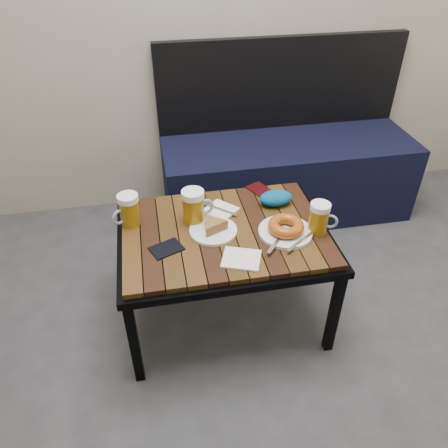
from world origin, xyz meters
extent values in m
cube|color=black|center=(0.26, 1.74, 0.23)|extent=(1.40, 0.50, 0.45)
cube|color=black|center=(0.26, 1.97, 0.70)|extent=(1.40, 0.05, 0.50)
cube|color=black|center=(-0.64, 0.72, 0.21)|extent=(0.03, 0.03, 0.42)
cube|color=black|center=(0.14, 0.72, 0.21)|extent=(0.04, 0.03, 0.42)
cube|color=black|center=(-0.64, 1.28, 0.21)|extent=(0.03, 0.04, 0.42)
cube|color=black|center=(0.14, 1.28, 0.21)|extent=(0.04, 0.04, 0.42)
cube|color=black|center=(-0.25, 1.00, 0.43)|extent=(0.84, 0.62, 0.03)
cube|color=#35210C|center=(-0.25, 1.00, 0.46)|extent=(0.80, 0.58, 0.02)
cylinder|color=#97660C|center=(-0.61, 1.11, 0.53)|extent=(0.11, 0.11, 0.11)
cylinder|color=white|center=(-0.61, 1.11, 0.59)|extent=(0.08, 0.08, 0.02)
torus|color=#8C999E|center=(-0.65, 1.09, 0.53)|extent=(0.06, 0.05, 0.07)
cylinder|color=#97660C|center=(-0.36, 1.08, 0.53)|extent=(0.10, 0.10, 0.12)
cylinder|color=white|center=(-0.36, 1.08, 0.60)|extent=(0.09, 0.09, 0.03)
torus|color=#8C999E|center=(-0.31, 1.09, 0.53)|extent=(0.07, 0.03, 0.07)
cylinder|color=#97660C|center=(0.11, 0.93, 0.52)|extent=(0.10, 0.10, 0.10)
cylinder|color=white|center=(0.11, 0.93, 0.59)|extent=(0.08, 0.08, 0.02)
torus|color=#8C999E|center=(0.15, 0.91, 0.52)|extent=(0.06, 0.04, 0.06)
cylinder|color=white|center=(-0.29, 0.99, 0.48)|extent=(0.19, 0.19, 0.01)
cylinder|color=white|center=(-0.02, 0.93, 0.48)|extent=(0.21, 0.21, 0.01)
torus|color=#90390D|center=(-0.02, 0.93, 0.51)|extent=(0.14, 0.14, 0.04)
cube|color=#A5A8AD|center=(0.04, 0.87, 0.49)|extent=(0.19, 0.14, 0.00)
cube|color=#A5A8AD|center=(-0.07, 0.87, 0.49)|extent=(0.12, 0.13, 0.00)
cube|color=white|center=(-0.24, 1.13, 0.48)|extent=(0.17, 0.17, 0.01)
cube|color=#A5A8AD|center=(-0.24, 1.13, 0.48)|extent=(0.13, 0.12, 0.00)
cube|color=white|center=(-0.22, 0.81, 0.48)|extent=(0.17, 0.16, 0.01)
cube|color=black|center=(-0.48, 0.92, 0.47)|extent=(0.14, 0.12, 0.01)
cube|color=black|center=(-0.03, 1.26, 0.47)|extent=(0.12, 0.13, 0.01)
ellipsoid|color=navy|center=(0.00, 1.14, 0.50)|extent=(0.15, 0.10, 0.06)
camera|label=1|loc=(-0.50, -0.35, 1.52)|focal=35.00mm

